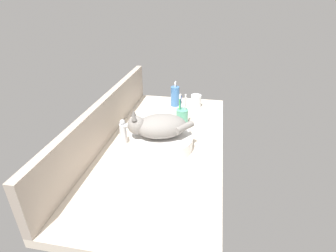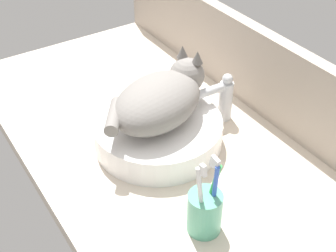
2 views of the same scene
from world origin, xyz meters
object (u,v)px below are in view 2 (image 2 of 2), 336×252
(sink_basin, at_px, (158,132))
(toothbrush_cup, at_px, (205,211))
(cat, at_px, (161,98))
(faucet, at_px, (222,96))

(sink_basin, xyz_separation_m, toothbrush_cup, (0.28, -0.07, 0.02))
(cat, relative_size, faucet, 2.31)
(sink_basin, distance_m, cat, 0.09)
(cat, xyz_separation_m, faucet, (0.01, 0.18, -0.05))
(cat, height_order, toothbrush_cup, cat)
(sink_basin, distance_m, faucet, 0.20)
(cat, bearing_deg, toothbrush_cup, -15.38)
(cat, bearing_deg, sink_basin, -66.92)
(sink_basin, relative_size, faucet, 2.32)
(sink_basin, relative_size, cat, 1.00)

